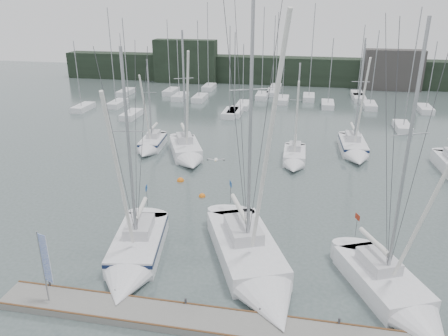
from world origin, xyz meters
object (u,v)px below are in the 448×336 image
(buoy_a, at_px, (202,196))
(sailboat_near_left, at_px, (133,259))
(sailboat_mid_d, at_px, (354,150))
(buoy_c, at_px, (181,181))
(sailboat_mid_b, at_px, (188,154))
(sailboat_mid_c, at_px, (294,160))
(sailboat_near_right, at_px, (400,300))
(sailboat_near_center, at_px, (256,271))
(sailboat_mid_a, at_px, (150,146))
(dock_banner, at_px, (45,262))

(buoy_a, bearing_deg, sailboat_near_left, -99.21)
(sailboat_mid_d, height_order, buoy_c, sailboat_mid_d)
(buoy_c, bearing_deg, sailboat_mid_b, 98.57)
(sailboat_mid_b, xyz_separation_m, sailboat_mid_c, (10.79, 0.73, -0.12))
(sailboat_mid_c, bearing_deg, buoy_a, -130.00)
(sailboat_mid_c, xyz_separation_m, buoy_a, (-7.25, -9.01, -0.52))
(sailboat_near_right, xyz_separation_m, sailboat_mid_b, (-17.36, 20.03, 0.06))
(sailboat_near_right, relative_size, sailboat_mid_b, 1.17)
(buoy_a, height_order, buoy_c, buoy_c)
(sailboat_near_center, relative_size, sailboat_mid_d, 1.47)
(sailboat_mid_b, bearing_deg, buoy_a, -90.35)
(sailboat_mid_a, height_order, sailboat_mid_d, sailboat_mid_d)
(sailboat_mid_a, height_order, sailboat_mid_c, sailboat_mid_c)
(sailboat_mid_d, bearing_deg, sailboat_near_right, -92.12)
(buoy_a, bearing_deg, sailboat_mid_b, 113.17)
(sailboat_mid_c, bearing_deg, sailboat_mid_b, -177.34)
(sailboat_mid_c, distance_m, buoy_c, 11.74)
(sailboat_near_center, height_order, buoy_c, sailboat_near_center)
(sailboat_mid_b, relative_size, buoy_a, 23.88)
(sailboat_near_right, relative_size, sailboat_mid_c, 1.51)
(sailboat_near_center, xyz_separation_m, sailboat_mid_c, (1.34, 19.66, -0.10))
(buoy_c, bearing_deg, sailboat_mid_c, 31.80)
(sailboat_near_center, relative_size, sailboat_mid_b, 1.38)
(sailboat_mid_b, height_order, buoy_c, sailboat_mid_b)
(sailboat_near_center, height_order, buoy_a, sailboat_near_center)
(sailboat_near_right, xyz_separation_m, sailboat_mid_d, (-0.44, 24.71, 0.02))
(sailboat_mid_a, height_order, buoy_a, sailboat_mid_a)
(sailboat_near_center, relative_size, sailboat_mid_a, 1.80)
(sailboat_mid_c, bearing_deg, sailboat_mid_d, 31.66)
(sailboat_mid_a, distance_m, sailboat_mid_c, 15.64)
(sailboat_near_left, xyz_separation_m, sailboat_mid_c, (9.00, 19.80, -0.09))
(sailboat_near_center, relative_size, dock_banner, 4.39)
(sailboat_near_right, relative_size, buoy_a, 28.03)
(sailboat_mid_c, height_order, sailboat_mid_d, sailboat_mid_d)
(sailboat_near_left, xyz_separation_m, sailboat_mid_a, (-6.59, 21.15, -0.07))
(sailboat_mid_d, xyz_separation_m, dock_banner, (-17.99, -28.19, 2.33))
(sailboat_mid_d, bearing_deg, sailboat_mid_c, -150.30)
(sailboat_mid_c, bearing_deg, dock_banner, -117.29)
(sailboat_near_right, bearing_deg, sailboat_mid_b, 106.67)
(buoy_a, bearing_deg, dock_banner, -106.90)
(buoy_c, height_order, dock_banner, dock_banner)
(sailboat_near_left, height_order, sailboat_near_right, sailboat_near_right)
(sailboat_near_center, bearing_deg, sailboat_mid_d, 49.44)
(sailboat_mid_d, bearing_deg, sailboat_mid_b, -167.68)
(sailboat_near_right, bearing_deg, sailboat_near_center, 147.91)
(sailboat_near_right, xyz_separation_m, buoy_a, (-13.81, 11.74, -0.57))
(sailboat_mid_c, bearing_deg, sailboat_near_right, -73.63)
(buoy_c, bearing_deg, sailboat_near_right, -41.39)
(sailboat_near_center, height_order, sailboat_mid_c, sailboat_near_center)
(sailboat_near_center, bearing_deg, sailboat_near_left, 158.02)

